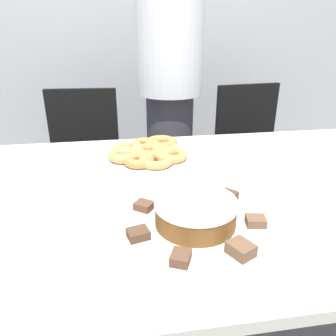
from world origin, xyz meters
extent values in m
cube|color=#B2B7BC|center=(0.00, 1.61, 1.30)|extent=(8.00, 0.05, 2.60)
cube|color=silver|center=(0.00, 0.00, 0.71)|extent=(1.87, 1.01, 0.03)
cylinder|color=silver|center=(0.87, 0.45, 0.35)|extent=(0.06, 0.06, 0.69)
cylinder|color=#383842|center=(0.19, 0.95, 0.42)|extent=(0.27, 0.27, 0.83)
cylinder|color=silver|center=(0.19, 0.95, 1.16)|extent=(0.36, 0.36, 0.66)
cylinder|color=black|center=(-0.33, 0.81, 0.01)|extent=(0.44, 0.44, 0.01)
cylinder|color=#262626|center=(-0.33, 0.81, 0.21)|extent=(0.06, 0.06, 0.39)
cube|color=black|center=(-0.33, 0.81, 0.42)|extent=(0.47, 0.47, 0.04)
cube|color=black|center=(-0.31, 1.01, 0.65)|extent=(0.40, 0.06, 0.42)
cylinder|color=black|center=(0.70, 0.81, 0.01)|extent=(0.44, 0.44, 0.01)
cylinder|color=#262626|center=(0.70, 0.81, 0.21)|extent=(0.06, 0.06, 0.39)
cube|color=black|center=(0.70, 0.81, 0.42)|extent=(0.48, 0.48, 0.04)
cube|color=black|center=(0.68, 1.01, 0.65)|extent=(0.40, 0.07, 0.42)
cylinder|color=white|center=(0.06, -0.21, 0.73)|extent=(0.40, 0.40, 0.01)
cylinder|color=white|center=(0.00, 0.26, 0.73)|extent=(0.36, 0.36, 0.01)
cylinder|color=brown|center=(0.06, -0.21, 0.76)|extent=(0.20, 0.20, 0.05)
cylinder|color=white|center=(0.06, -0.21, 0.79)|extent=(0.20, 0.20, 0.01)
cube|color=#513828|center=(0.18, -0.11, 0.75)|extent=(0.07, 0.07, 0.03)
cube|color=#513828|center=(0.06, -0.06, 0.75)|extent=(0.05, 0.05, 0.03)
cube|color=brown|center=(-0.06, -0.12, 0.74)|extent=(0.06, 0.06, 0.02)
cube|color=#513828|center=(-0.08, -0.25, 0.75)|extent=(0.06, 0.05, 0.02)
cube|color=brown|center=(0.00, -0.35, 0.75)|extent=(0.05, 0.06, 0.02)
cube|color=brown|center=(0.13, -0.34, 0.75)|extent=(0.07, 0.07, 0.03)
cube|color=brown|center=(0.21, -0.24, 0.74)|extent=(0.05, 0.05, 0.02)
torus|color=#D18E4C|center=(0.00, 0.26, 0.75)|extent=(0.12, 0.12, 0.04)
torus|color=#C68447|center=(0.05, 0.34, 0.75)|extent=(0.13, 0.13, 0.04)
torus|color=#C68447|center=(-0.01, 0.34, 0.75)|extent=(0.12, 0.12, 0.03)
torus|color=#E5AD66|center=(-0.08, 0.31, 0.75)|extent=(0.12, 0.12, 0.03)
torus|color=tan|center=(-0.10, 0.24, 0.75)|extent=(0.12, 0.12, 0.04)
torus|color=#C68447|center=(-0.05, 0.18, 0.75)|extent=(0.11, 0.11, 0.03)
torus|color=tan|center=(0.01, 0.18, 0.75)|extent=(0.12, 0.12, 0.03)
torus|color=tan|center=(0.07, 0.22, 0.75)|extent=(0.12, 0.12, 0.03)
torus|color=#D18E4C|center=(0.06, 0.28, 0.75)|extent=(0.11, 0.11, 0.03)
camera|label=1|loc=(-0.11, -0.88, 1.19)|focal=35.00mm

